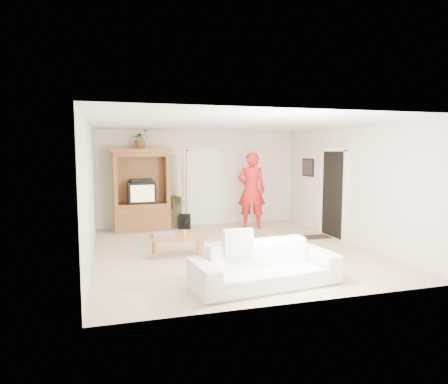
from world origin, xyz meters
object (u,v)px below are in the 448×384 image
object	(u,v)px
armoire	(143,195)
sofa	(265,264)
man	(251,190)
coffee_table	(178,238)

from	to	relation	value
armoire	sofa	xyz separation A→B (m)	(1.42, -4.88, -0.58)
man	coffee_table	world-z (taller)	man
coffee_table	man	bearing A→B (deg)	44.01
armoire	sofa	world-z (taller)	armoire
sofa	coffee_table	xyz separation A→B (m)	(-0.98, 2.14, 0.01)
man	sofa	distance (m)	4.61
sofa	coffee_table	bearing A→B (deg)	107.67
armoire	coffee_table	bearing A→B (deg)	-80.85
sofa	coffee_table	world-z (taller)	sofa
sofa	man	bearing A→B (deg)	65.69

